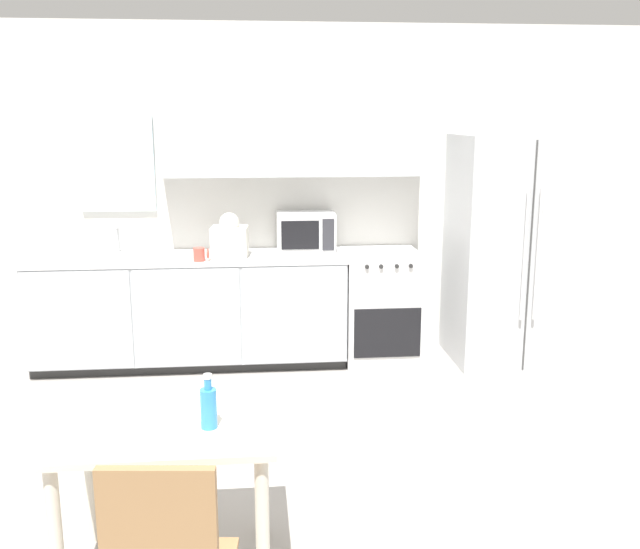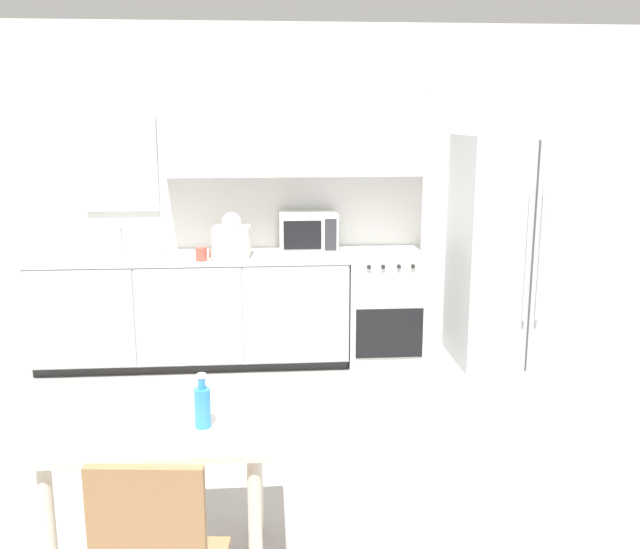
% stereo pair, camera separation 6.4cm
% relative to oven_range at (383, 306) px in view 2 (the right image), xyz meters
% --- Properties ---
extents(ground_plane, '(12.00, 12.00, 0.00)m').
position_rel_oven_range_xyz_m(ground_plane, '(-1.02, -2.05, -0.45)').
color(ground_plane, gray).
extents(wall_back, '(12.00, 0.38, 2.70)m').
position_rel_oven_range_xyz_m(wall_back, '(-0.98, 0.31, 0.99)').
color(wall_back, silver).
rests_on(wall_back, ground_plane).
extents(kitchen_counter, '(2.47, 0.63, 0.89)m').
position_rel_oven_range_xyz_m(kitchen_counter, '(-1.54, 0.01, 0.00)').
color(kitchen_counter, '#333333').
rests_on(kitchen_counter, ground_plane).
extents(oven_range, '(0.61, 0.65, 0.90)m').
position_rel_oven_range_xyz_m(oven_range, '(0.00, 0.00, 0.00)').
color(oven_range, white).
rests_on(oven_range, ground_plane).
extents(refrigerator, '(0.93, 0.82, 1.83)m').
position_rel_oven_range_xyz_m(refrigerator, '(1.05, -0.07, 0.47)').
color(refrigerator, silver).
rests_on(refrigerator, ground_plane).
extents(kitchen_sink, '(0.74, 0.41, 0.23)m').
position_rel_oven_range_xyz_m(kitchen_sink, '(-2.11, 0.02, 0.46)').
color(kitchen_sink, '#B7BABC').
rests_on(kitchen_sink, kitchen_counter).
extents(microwave, '(0.47, 0.32, 0.32)m').
position_rel_oven_range_xyz_m(microwave, '(-0.60, 0.13, 0.60)').
color(microwave, silver).
rests_on(microwave, kitchen_counter).
extents(coffee_mug, '(0.12, 0.09, 0.10)m').
position_rel_oven_range_xyz_m(coffee_mug, '(-1.43, -0.21, 0.50)').
color(coffee_mug, '#BF4C3F').
rests_on(coffee_mug, kitchen_counter).
extents(grocery_bag_0, '(0.30, 0.26, 0.35)m').
position_rel_oven_range_xyz_m(grocery_bag_0, '(-1.21, -0.06, 0.59)').
color(grocery_bag_0, silver).
rests_on(grocery_bag_0, kitchen_counter).
extents(dining_table, '(0.91, 0.71, 0.72)m').
position_rel_oven_range_xyz_m(dining_table, '(-1.41, -2.75, 0.15)').
color(dining_table, beige).
rests_on(dining_table, ground_plane).
extents(drink_bottle, '(0.07, 0.07, 0.23)m').
position_rel_oven_range_xyz_m(drink_bottle, '(-1.22, -2.83, 0.37)').
color(drink_bottle, '#338CD8').
rests_on(drink_bottle, dining_table).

